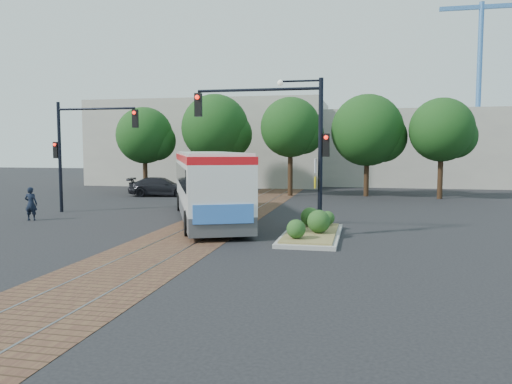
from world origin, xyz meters
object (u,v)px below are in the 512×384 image
(city_bus, at_px, (208,182))
(parked_car, at_px, (161,187))
(signal_pole_left, at_px, (78,141))
(traffic_island, at_px, (312,228))
(officer, at_px, (31,204))
(signal_pole_main, at_px, (289,132))

(city_bus, height_order, parked_car, city_bus)
(city_bus, bearing_deg, signal_pole_left, 148.40)
(city_bus, relative_size, signal_pole_left, 2.06)
(traffic_island, distance_m, signal_pole_left, 14.50)
(city_bus, distance_m, signal_pole_left, 8.03)
(city_bus, bearing_deg, parked_car, 99.91)
(officer, bearing_deg, signal_pole_main, 162.17)
(signal_pole_left, xyz_separation_m, parked_car, (0.65, 9.73, -3.18))
(officer, bearing_deg, signal_pole_left, -111.67)
(city_bus, height_order, traffic_island, city_bus)
(signal_pole_left, distance_m, parked_car, 10.26)
(traffic_island, bearing_deg, parked_car, 130.60)
(signal_pole_main, bearing_deg, parked_car, 128.54)
(officer, bearing_deg, parked_car, -106.56)
(signal_pole_main, xyz_separation_m, signal_pole_left, (-12.23, 4.80, -0.29))
(city_bus, relative_size, parked_car, 2.61)
(traffic_island, xyz_separation_m, officer, (-13.80, 1.63, 0.49))
(traffic_island, xyz_separation_m, signal_pole_left, (-13.19, 4.89, 3.54))
(signal_pole_left, bearing_deg, traffic_island, -20.36)
(city_bus, relative_size, traffic_island, 2.38)
(city_bus, xyz_separation_m, signal_pole_left, (-7.69, 1.17, 2.02))
(signal_pole_left, xyz_separation_m, officer, (-0.62, -3.27, -3.05))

